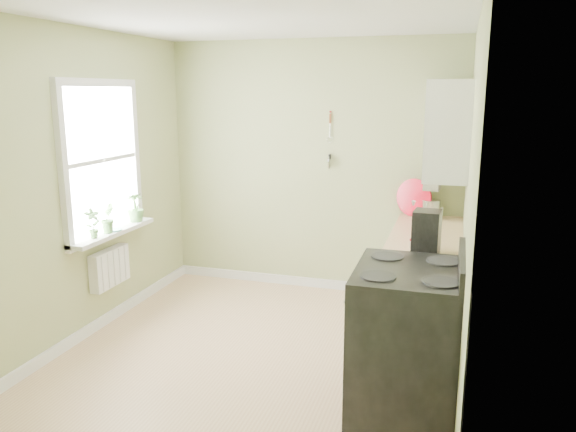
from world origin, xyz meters
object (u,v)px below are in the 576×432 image
(stove, at_px, (409,341))
(kettle, at_px, (416,206))
(coffee_maker, at_px, (426,234))
(stand_mixer, at_px, (432,198))

(stove, bearing_deg, kettle, 93.92)
(coffee_maker, bearing_deg, stove, -92.54)
(stand_mixer, bearing_deg, stove, -90.10)
(kettle, relative_size, coffee_maker, 0.57)
(stove, bearing_deg, coffee_maker, 87.46)
(kettle, bearing_deg, stand_mixer, 8.10)
(stand_mixer, relative_size, kettle, 2.17)
(stove, relative_size, kettle, 5.77)
(stand_mixer, xyz_separation_m, kettle, (-0.16, -0.02, -0.09))
(stand_mixer, height_order, kettle, stand_mixer)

